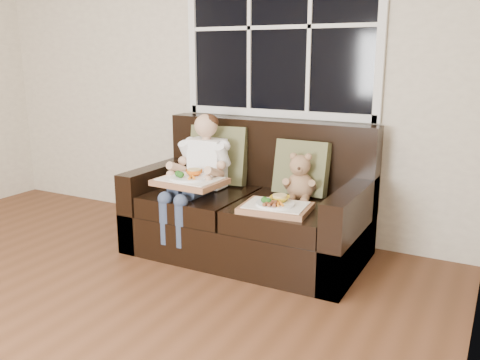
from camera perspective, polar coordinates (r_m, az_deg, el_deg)
The scene contains 8 objects.
window_back at distance 4.05m, azimuth 4.43°, elevation 16.73°, with size 1.62×0.04×1.37m.
loveseat at distance 3.80m, azimuth 1.23°, elevation -3.54°, with size 1.70×0.92×0.96m.
pillow_left at distance 4.01m, azimuth -2.41°, elevation 2.79°, with size 0.48×0.27×0.47m.
pillow_right at distance 3.72m, azimuth 6.91°, elevation 1.36°, with size 0.40×0.18×0.41m.
child at distance 3.79m, azimuth -4.51°, elevation 1.65°, with size 0.39×0.60×0.88m.
teddy_bear at distance 3.59m, azimuth 6.72°, elevation -0.05°, with size 0.23×0.28×0.35m.
tray_left at distance 3.64m, azimuth -5.63°, elevation -0.01°, with size 0.49×0.38×0.11m.
tray_right at distance 3.34m, azimuth 4.05°, elevation -2.95°, with size 0.48×0.38×0.10m.
Camera 1 is at (2.30, -1.22, 1.45)m, focal length 38.00 mm.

